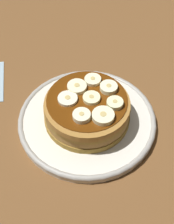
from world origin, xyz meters
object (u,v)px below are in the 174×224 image
banana_slice_4 (115,103)px  plate (87,120)px  pancake_stack (87,109)px  banana_slice_7 (103,116)px  banana_slice_1 (93,80)px  banana_slice_2 (82,116)px  banana_slice_0 (92,100)px  banana_slice_3 (77,87)px  banana_slice_5 (68,100)px  banana_slice_6 (109,88)px

banana_slice_4 → plate: bearing=-16.8°
pancake_stack → banana_slice_7: 5.24cm
banana_slice_1 → banana_slice_2: bearing=75.5°
plate → banana_slice_0: banana_slice_0 is taller
pancake_stack → banana_slice_3: 4.00cm
banana_slice_2 → banana_slice_5: banana_slice_2 is taller
banana_slice_5 → banana_slice_2: bearing=122.1°
banana_slice_5 → banana_slice_7: size_ratio=0.92×
banana_slice_1 → banana_slice_7: (-1.22, 7.87, 0.11)cm
plate → banana_slice_4: banana_slice_4 is taller
plate → banana_slice_6: bearing=-149.5°
banana_slice_0 → banana_slice_3: bearing=-52.2°
banana_slice_0 → banana_slice_7: bearing=115.4°
banana_slice_5 → banana_slice_6: (-6.65, -2.36, 0.16)cm
plate → banana_slice_7: size_ratio=6.84×
banana_slice_2 → banana_slice_6: 7.32cm
banana_slice_0 → banana_slice_7: banana_slice_7 is taller
banana_slice_6 → banana_slice_7: size_ratio=0.84×
plate → banana_slice_1: size_ratio=8.46×
banana_slice_5 → banana_slice_6: bearing=-160.5°
pancake_stack → banana_slice_1: banana_slice_1 is taller
banana_slice_4 → banana_slice_1: bearing=-59.1°
pancake_stack → banana_slice_6: 5.07cm
banana_slice_2 → pancake_stack: bearing=-103.2°
banana_slice_5 → banana_slice_4: bearing=171.9°
banana_slice_2 → banana_slice_5: 4.03cm
plate → banana_slice_4: bearing=163.2°
banana_slice_1 → banana_slice_7: 7.96cm
banana_slice_4 → banana_slice_6: size_ratio=0.91×
plate → pancake_stack: pancake_stack is taller
banana_slice_5 → plate: bearing=-175.4°
banana_slice_2 → banana_slice_6: size_ratio=0.96×
banana_slice_3 → banana_slice_7: banana_slice_7 is taller
pancake_stack → banana_slice_2: banana_slice_2 is taller
banana_slice_0 → banana_slice_1: 4.53cm
banana_slice_1 → banana_slice_2: size_ratio=1.01×
banana_slice_7 → banana_slice_6: bearing=-102.3°
banana_slice_0 → banana_slice_2: 3.62cm
banana_slice_6 → banana_slice_7: 6.03cm
banana_slice_2 → banana_slice_1: bearing=-104.5°
banana_slice_1 → banana_slice_5: size_ratio=0.88×
pancake_stack → plate: bearing=-157.5°
pancake_stack → banana_slice_7: bearing=122.4°
banana_slice_3 → banana_slice_2: bearing=95.9°
banana_slice_7 → banana_slice_0: bearing=-64.6°
plate → banana_slice_5: bearing=4.6°
banana_slice_1 → banana_slice_6: 3.19cm
pancake_stack → banana_slice_5: size_ratio=4.79×
banana_slice_0 → banana_slice_2: size_ratio=1.00×
plate → banana_slice_2: size_ratio=8.51×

